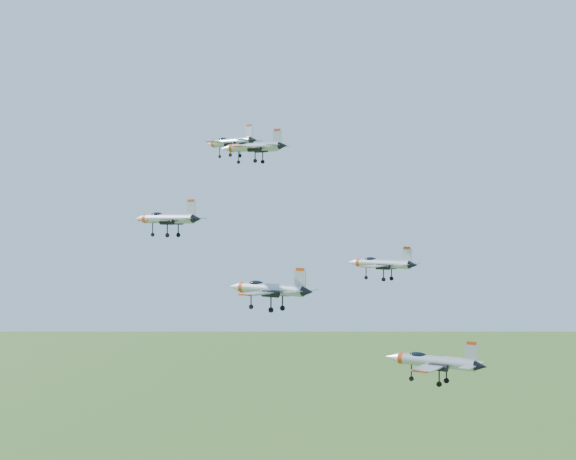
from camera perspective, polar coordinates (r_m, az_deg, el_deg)
The scene contains 6 objects.
jet_lead at distance 132.61m, azimuth -4.12°, elevation 6.26°, with size 12.01×10.13×3.23m.
jet_left_high at distance 121.53m, azimuth -2.53°, elevation 5.92°, with size 11.82×9.69×3.17m.
jet_right_high at distance 103.99m, azimuth -8.63°, elevation 0.82°, with size 11.42×9.45×3.05m.
jet_left_low at distance 113.61m, azimuth 6.63°, elevation -2.37°, with size 11.58×9.69×3.10m.
jet_right_low at distance 100.15m, azimuth -1.38°, elevation -4.20°, with size 13.20×10.97×3.53m.
jet_trail at distance 102.07m, azimuth 10.28°, elevation -9.16°, with size 13.44×11.07×3.60m.
Camera 1 is at (58.31, -96.88, 145.42)m, focal length 50.00 mm.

